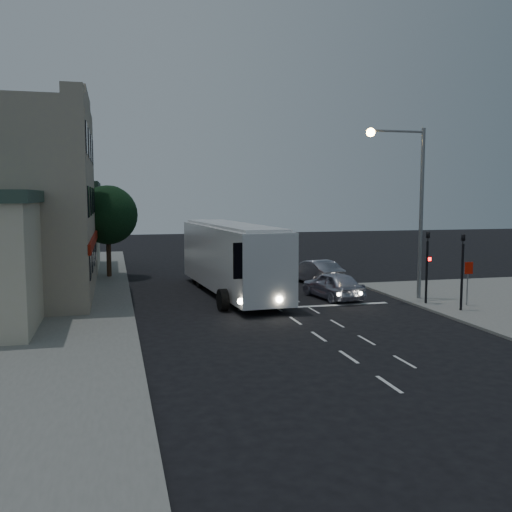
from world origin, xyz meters
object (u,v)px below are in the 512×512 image
object	(u,v)px
traffic_signal_main	(427,259)
regulatory_sign	(468,276)
car_suv	(333,285)
car_sedan_a	(315,272)
tour_bus	(231,256)
traffic_signal_side	(463,263)
street_tree	(108,212)
car_sedan_b	(279,263)
streetlight	(410,193)

from	to	relation	value
traffic_signal_main	regulatory_sign	xyz separation A→B (m)	(1.70, -1.01, -0.82)
car_suv	car_sedan_a	distance (m)	5.49
tour_bus	traffic_signal_side	world-z (taller)	traffic_signal_side
street_tree	car_suv	bearing A→B (deg)	-43.30
car_sedan_b	regulatory_sign	size ratio (longest dim) A/B	2.33
car_suv	traffic_signal_main	bearing A→B (deg)	133.27
car_suv	car_sedan_a	world-z (taller)	car_sedan_a
tour_bus	car_sedan_a	distance (m)	6.77
car_sedan_a	tour_bus	bearing A→B (deg)	13.25
streetlight	car_sedan_b	bearing A→B (deg)	106.60
car_suv	traffic_signal_side	size ratio (longest dim) A/B	1.08
tour_bus	regulatory_sign	size ratio (longest dim) A/B	6.06
tour_bus	car_sedan_a	world-z (taller)	tour_bus
tour_bus	street_tree	size ratio (longest dim) A/B	2.15
traffic_signal_main	regulatory_sign	world-z (taller)	traffic_signal_main
car_sedan_a	regulatory_sign	bearing A→B (deg)	105.58
traffic_signal_main	regulatory_sign	distance (m)	2.14
car_suv	tour_bus	bearing A→B (deg)	-37.11
car_sedan_a	streetlight	bearing A→B (deg)	100.37
traffic_signal_side	street_tree	xyz separation A→B (m)	(-16.51, 16.22, 2.08)
tour_bus	car_sedan_a	xyz separation A→B (m)	(6.06, 2.67, -1.42)
car_sedan_a	traffic_signal_side	distance (m)	11.15
car_sedan_b	streetlight	size ratio (longest dim) A/B	0.57
traffic_signal_main	traffic_signal_side	xyz separation A→B (m)	(0.70, -1.98, 0.00)
car_suv	car_sedan_b	world-z (taller)	car_suv
car_sedan_b	traffic_signal_main	world-z (taller)	traffic_signal_main
car_sedan_a	car_sedan_b	xyz separation A→B (m)	(-0.93, 5.12, -0.02)
streetlight	traffic_signal_side	bearing A→B (deg)	-74.30
car_sedan_b	regulatory_sign	xyz separation A→B (m)	(5.57, -14.56, 0.85)
car_sedan_b	regulatory_sign	world-z (taller)	regulatory_sign
tour_bus	streetlight	size ratio (longest dim) A/B	1.48
street_tree	regulatory_sign	bearing A→B (deg)	-41.08
tour_bus	streetlight	xyz separation A→B (m)	(8.74, -4.33, 3.55)
car_sedan_b	street_tree	bearing A→B (deg)	16.26
car_sedan_a	car_sedan_b	world-z (taller)	car_sedan_a
regulatory_sign	car_suv	bearing A→B (deg)	144.19
traffic_signal_side	regulatory_sign	bearing A→B (deg)	43.92
car_sedan_a	regulatory_sign	size ratio (longest dim) A/B	2.11
tour_bus	regulatory_sign	world-z (taller)	tour_bus
tour_bus	car_sedan_b	distance (m)	9.44
car_sedan_a	regulatory_sign	distance (m)	10.55
tour_bus	traffic_signal_side	size ratio (longest dim) A/B	3.25
car_suv	regulatory_sign	size ratio (longest dim) A/B	2.02
tour_bus	car_sedan_b	size ratio (longest dim) A/B	2.60
car_sedan_a	traffic_signal_main	world-z (taller)	traffic_signal_main
regulatory_sign	car_sedan_a	bearing A→B (deg)	116.15
car_suv	car_sedan_a	xyz separation A→B (m)	(0.96, 5.41, 0.01)
traffic_signal_main	streetlight	xyz separation A→B (m)	(-0.26, 1.42, 3.31)
car_sedan_a	street_tree	size ratio (longest dim) A/B	0.75
car_sedan_b	traffic_signal_side	size ratio (longest dim) A/B	1.25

